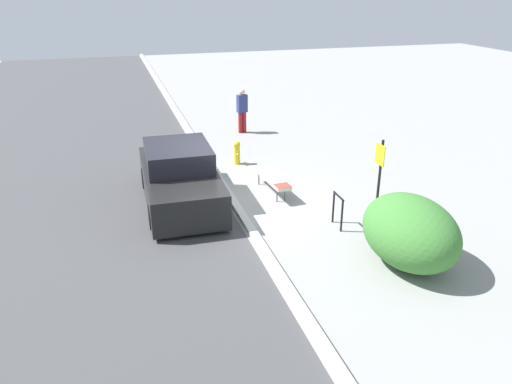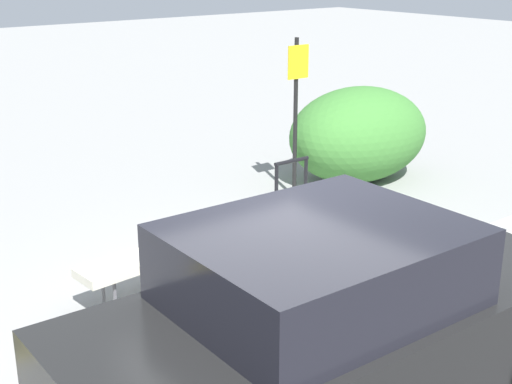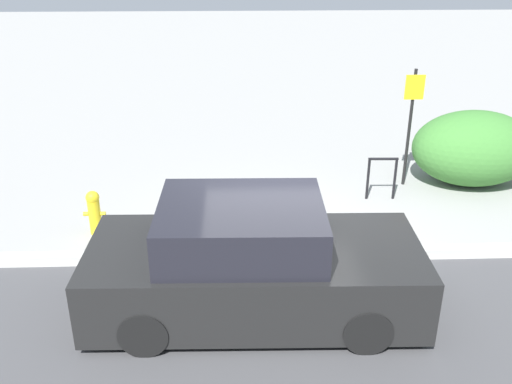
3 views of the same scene
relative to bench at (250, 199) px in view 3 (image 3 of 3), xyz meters
The scene contains 8 objects.
ground_plane 1.39m from the bench, 66.98° to the right, with size 60.00×60.00×0.00m, color gray.
curb 1.37m from the bench, 66.98° to the right, with size 60.00×0.20×0.13m.
bench is the anchor object (origin of this frame).
bike_rack 2.61m from the bench, 18.95° to the left, with size 0.55×0.07×0.83m.
sign_post 3.56m from the bench, 25.75° to the left, with size 0.36×0.08×2.30m.
fire_hydrant 2.59m from the bench, behind, with size 0.36×0.22×0.77m.
shrub_hedge 4.69m from the bench, 19.11° to the left, with size 2.40×1.76×1.46m.
parked_car_near 2.54m from the bench, 90.93° to the right, with size 4.28×1.93×1.55m.
Camera 3 is at (-0.73, -7.56, 4.59)m, focal length 40.00 mm.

